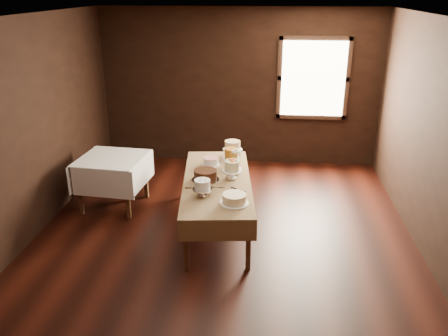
# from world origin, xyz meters

# --- Properties ---
(floor) EXTENTS (5.00, 6.00, 0.01)m
(floor) POSITION_xyz_m (0.00, 0.00, 0.00)
(floor) COLOR black
(floor) RESTS_ON ground
(ceiling) EXTENTS (5.00, 6.00, 0.01)m
(ceiling) POSITION_xyz_m (0.00, 0.00, 2.80)
(ceiling) COLOR beige
(ceiling) RESTS_ON wall_back
(wall_back) EXTENTS (5.00, 0.02, 2.80)m
(wall_back) POSITION_xyz_m (0.00, 3.00, 1.40)
(wall_back) COLOR black
(wall_back) RESTS_ON ground
(wall_front) EXTENTS (5.00, 0.02, 2.80)m
(wall_front) POSITION_xyz_m (0.00, -3.00, 1.40)
(wall_front) COLOR black
(wall_front) RESTS_ON ground
(wall_left) EXTENTS (0.02, 6.00, 2.80)m
(wall_left) POSITION_xyz_m (-2.50, 0.00, 1.40)
(wall_left) COLOR black
(wall_left) RESTS_ON ground
(wall_right) EXTENTS (0.02, 6.00, 2.80)m
(wall_right) POSITION_xyz_m (2.50, 0.00, 1.40)
(wall_right) COLOR black
(wall_right) RESTS_ON ground
(window) EXTENTS (1.10, 0.05, 1.30)m
(window) POSITION_xyz_m (1.30, 2.94, 1.60)
(window) COLOR #FFEABF
(window) RESTS_ON wall_back
(display_table) EXTENTS (1.14, 2.35, 0.70)m
(display_table) POSITION_xyz_m (-0.11, 0.38, 0.65)
(display_table) COLOR #452819
(display_table) RESTS_ON ground
(side_table) EXTENTS (0.99, 0.99, 0.77)m
(side_table) POSITION_xyz_m (-1.73, 0.89, 0.68)
(side_table) COLOR #452819
(side_table) RESTS_ON ground
(cake_speckled) EXTENTS (0.30, 0.30, 0.26)m
(cake_speckled) POSITION_xyz_m (0.02, 1.31, 0.81)
(cake_speckled) COLOR white
(cake_speckled) RESTS_ON display_table
(cake_lattice) EXTENTS (0.30, 0.30, 0.10)m
(cake_lattice) POSITION_xyz_m (-0.26, 0.93, 0.75)
(cake_lattice) COLOR white
(cake_lattice) RESTS_ON display_table
(cake_caramel) EXTENTS (0.25, 0.25, 0.29)m
(cake_caramel) POSITION_xyz_m (0.04, 0.89, 0.82)
(cake_caramel) COLOR white
(cake_caramel) RESTS_ON display_table
(cake_chocolate) EXTENTS (0.43, 0.43, 0.14)m
(cake_chocolate) POSITION_xyz_m (-0.26, 0.37, 0.77)
(cake_chocolate) COLOR silver
(cake_chocolate) RESTS_ON display_table
(cake_flowers) EXTENTS (0.26, 0.26, 0.27)m
(cake_flowers) POSITION_xyz_m (0.08, 0.46, 0.82)
(cake_flowers) COLOR white
(cake_flowers) RESTS_ON display_table
(cake_swirl) EXTENTS (0.25, 0.25, 0.23)m
(cake_swirl) POSITION_xyz_m (-0.23, -0.13, 0.80)
(cake_swirl) COLOR silver
(cake_swirl) RESTS_ON display_table
(cake_cream) EXTENTS (0.35, 0.35, 0.12)m
(cake_cream) POSITION_xyz_m (0.17, -0.30, 0.76)
(cake_cream) COLOR white
(cake_cream) RESTS_ON display_table
(cake_server_a) EXTENTS (0.24, 0.03, 0.01)m
(cake_server_a) POSITION_xyz_m (-0.05, 0.14, 0.70)
(cake_server_a) COLOR silver
(cake_server_a) RESTS_ON display_table
(cake_server_b) EXTENTS (0.22, 0.15, 0.01)m
(cake_server_b) POSITION_xyz_m (0.23, 0.07, 0.70)
(cake_server_b) COLOR silver
(cake_server_b) RESTS_ON display_table
(cake_server_c) EXTENTS (0.12, 0.23, 0.01)m
(cake_server_c) POSITION_xyz_m (-0.21, 0.65, 0.70)
(cake_server_c) COLOR silver
(cake_server_c) RESTS_ON display_table
(cake_server_d) EXTENTS (0.11, 0.23, 0.01)m
(cake_server_d) POSITION_xyz_m (0.12, 0.70, 0.70)
(cake_server_d) COLOR silver
(cake_server_d) RESTS_ON display_table
(cake_server_e) EXTENTS (0.24, 0.05, 0.01)m
(cake_server_e) POSITION_xyz_m (-0.33, 0.09, 0.70)
(cake_server_e) COLOR silver
(cake_server_e) RESTS_ON display_table
(flower_vase) EXTENTS (0.19, 0.19, 0.14)m
(flower_vase) POSITION_xyz_m (0.13, 0.64, 0.77)
(flower_vase) COLOR #2D2823
(flower_vase) RESTS_ON display_table
(flower_bouquet) EXTENTS (0.14, 0.14, 0.20)m
(flower_bouquet) POSITION_xyz_m (0.13, 0.64, 0.96)
(flower_bouquet) COLOR white
(flower_bouquet) RESTS_ON flower_vase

